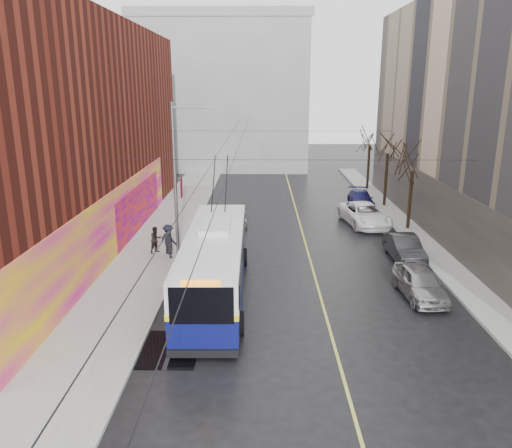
{
  "coord_description": "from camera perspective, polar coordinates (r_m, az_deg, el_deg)",
  "views": [
    {
      "loc": [
        -1.41,
        -17.99,
        9.85
      ],
      "look_at": [
        -1.65,
        7.32,
        2.82
      ],
      "focal_mm": 35.0,
      "sensor_mm": 36.0,
      "label": 1
    }
  ],
  "objects": [
    {
      "name": "trolleybus",
      "position": [
        24.08,
        -4.73,
        -4.43
      ],
      "size": [
        3.07,
        12.63,
        5.95
      ],
      "rotation": [
        0.0,
        0.0,
        0.01
      ],
      "color": "#0A0E4F",
      "rests_on": "ground"
    },
    {
      "name": "parked_car_a",
      "position": [
        25.34,
        18.19,
        -6.39
      ],
      "size": [
        1.97,
        4.37,
        1.46
      ],
      "primitive_type": "imported",
      "rotation": [
        0.0,
        0.0,
        0.06
      ],
      "color": "#9A9B9E",
      "rests_on": "ground"
    },
    {
      "name": "tree_mid",
      "position": [
        42.54,
        14.89,
        8.82
      ],
      "size": [
        3.2,
        3.2,
        6.68
      ],
      "color": "black",
      "rests_on": "ground"
    },
    {
      "name": "ground",
      "position": [
        20.56,
        4.53,
        -13.15
      ],
      "size": [
        140.0,
        140.0,
        0.0
      ],
      "primitive_type": "plane",
      "color": "black",
      "rests_on": "ground"
    },
    {
      "name": "building_left",
      "position": [
        35.27,
        -24.23,
        9.54
      ],
      "size": [
        12.11,
        36.0,
        14.0
      ],
      "color": "#541910",
      "rests_on": "ground"
    },
    {
      "name": "pedestrian_c",
      "position": [
        30.05,
        -9.98,
        -1.73
      ],
      "size": [
        1.35,
        1.19,
        1.81
      ],
      "primitive_type": "imported",
      "rotation": [
        0.0,
        0.0,
        2.58
      ],
      "color": "black",
      "rests_on": "sidewalk_left"
    },
    {
      "name": "pedestrian_b",
      "position": [
        30.43,
        -11.36,
        -1.78
      ],
      "size": [
        0.97,
        0.99,
        1.61
      ],
      "primitive_type": "imported",
      "rotation": [
        0.0,
        0.0,
        0.86
      ],
      "color": "black",
      "rests_on": "sidewalk_left"
    },
    {
      "name": "catenary_wires",
      "position": [
        32.98,
        -1.43,
        9.25
      ],
      "size": [
        18.0,
        60.0,
        0.22
      ],
      "color": "black"
    },
    {
      "name": "tree_near",
      "position": [
        35.89,
        17.54,
        7.01
      ],
      "size": [
        3.2,
        3.2,
        6.4
      ],
      "color": "black",
      "rests_on": "ground"
    },
    {
      "name": "lane_line",
      "position": [
        33.6,
        5.49,
        -1.58
      ],
      "size": [
        0.12,
        50.0,
        0.01
      ],
      "primitive_type": "cube",
      "color": "#BFB74C",
      "rests_on": "ground"
    },
    {
      "name": "parked_car_c",
      "position": [
        37.22,
        12.29,
        1.08
      ],
      "size": [
        3.46,
        6.02,
        1.58
      ],
      "primitive_type": "imported",
      "rotation": [
        0.0,
        0.0,
        0.15
      ],
      "color": "white",
      "rests_on": "ground"
    },
    {
      "name": "parked_car_d",
      "position": [
        42.8,
        11.88,
        2.82
      ],
      "size": [
        2.15,
        4.73,
        1.34
      ],
      "primitive_type": "imported",
      "rotation": [
        0.0,
        0.0,
        -0.06
      ],
      "color": "#171751",
      "rests_on": "ground"
    },
    {
      "name": "sidewalk_right",
      "position": [
        33.22,
        18.8,
        -2.44
      ],
      "size": [
        2.0,
        60.0,
        0.15
      ],
      "primitive_type": "cube",
      "color": "gray",
      "rests_on": "ground"
    },
    {
      "name": "parked_car_b",
      "position": [
        30.4,
        16.6,
        -2.62
      ],
      "size": [
        1.59,
        4.38,
        1.44
      ],
      "primitive_type": "imported",
      "rotation": [
        0.0,
        0.0,
        0.02
      ],
      "color": "#252528",
      "rests_on": "ground"
    },
    {
      "name": "following_car",
      "position": [
        36.62,
        -2.34,
        1.04
      ],
      "size": [
        1.83,
        4.15,
        1.39
      ],
      "primitive_type": "imported",
      "rotation": [
        0.0,
        0.0,
        0.05
      ],
      "color": "#B5B6BA",
      "rests_on": "ground"
    },
    {
      "name": "streetlight_pole",
      "position": [
        28.83,
        -8.94,
        5.35
      ],
      "size": [
        2.65,
        0.6,
        9.0
      ],
      "color": "slate",
      "rests_on": "ground"
    },
    {
      "name": "building_far",
      "position": [
        63.16,
        -3.74,
        14.75
      ],
      "size": [
        20.5,
        12.1,
        18.0
      ],
      "color": "gray",
      "rests_on": "ground"
    },
    {
      "name": "tree_far",
      "position": [
        49.34,
        12.91,
        9.67
      ],
      "size": [
        3.2,
        3.2,
        6.57
      ],
      "color": "black",
      "rests_on": "ground"
    },
    {
      "name": "puddle",
      "position": [
        20.22,
        -10.42,
        -13.89
      ],
      "size": [
        2.67,
        2.99,
        0.01
      ],
      "primitive_type": "cube",
      "color": "black",
      "rests_on": "ground"
    },
    {
      "name": "pigeons_flying",
      "position": [
        28.16,
        -0.12,
        9.9
      ],
      "size": [
        3.72,
        0.59,
        1.59
      ],
      "color": "slate"
    },
    {
      "name": "pedestrian_a",
      "position": [
        29.45,
        -9.79,
        -2.29
      ],
      "size": [
        0.53,
        0.67,
        1.6
      ],
      "primitive_type": "imported",
      "rotation": [
        0.0,
        0.0,
        1.85
      ],
      "color": "black",
      "rests_on": "sidewalk_left"
    },
    {
      "name": "sidewalk_left",
      "position": [
        32.23,
        -11.29,
        -2.44
      ],
      "size": [
        4.0,
        60.0,
        0.15
      ],
      "primitive_type": "cube",
      "color": "gray",
      "rests_on": "ground"
    }
  ]
}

